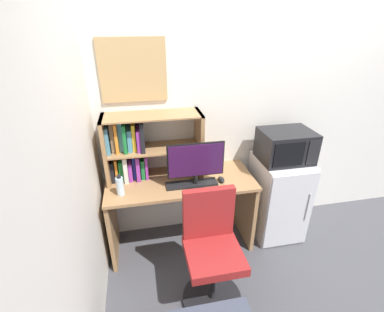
{
  "coord_description": "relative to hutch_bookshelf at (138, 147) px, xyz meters",
  "views": [
    {
      "loc": [
        -1.2,
        -2.43,
        2.08
      ],
      "look_at": [
        -0.78,
        -0.31,
        1.0
      ],
      "focal_mm": 25.91,
      "sensor_mm": 36.0,
      "label": 1
    }
  ],
  "objects": [
    {
      "name": "wall_left",
      "position": [
        -0.39,
        -1.47,
        0.25
      ],
      "size": [
        0.04,
        4.4,
        2.6
      ],
      "primitive_type": "cube",
      "color": "silver",
      "rests_on": "ground_plane"
    },
    {
      "name": "keyboard",
      "position": [
        0.44,
        -0.25,
        -0.29
      ],
      "size": [
        0.45,
        0.12,
        0.02
      ],
      "primitive_type": "cube",
      "color": "black",
      "rests_on": "desk"
    },
    {
      "name": "computer_mouse",
      "position": [
        0.71,
        -0.24,
        -0.28
      ],
      "size": [
        0.05,
        0.1,
        0.04
      ],
      "primitive_type": "ellipsoid",
      "color": "black",
      "rests_on": "desk"
    },
    {
      "name": "wall_back",
      "position": [
        1.63,
        0.15,
        0.25
      ],
      "size": [
        6.4,
        0.04,
        2.6
      ],
      "primitive_type": "cube",
      "color": "silver",
      "rests_on": "ground_plane"
    },
    {
      "name": "water_bottle",
      "position": [
        -0.17,
        -0.28,
        -0.22
      ],
      "size": [
        0.06,
        0.06,
        0.19
      ],
      "color": "silver",
      "rests_on": "desk"
    },
    {
      "name": "hutch_bookshelf",
      "position": [
        0.0,
        0.0,
        0.0
      ],
      "size": [
        0.86,
        0.3,
        0.6
      ],
      "color": "#997047",
      "rests_on": "desk"
    },
    {
      "name": "monitor",
      "position": [
        0.47,
        -0.26,
        -0.08
      ],
      "size": [
        0.49,
        0.19,
        0.4
      ],
      "color": "black",
      "rests_on": "desk"
    },
    {
      "name": "microwave",
      "position": [
        1.36,
        -0.15,
        -0.05
      ],
      "size": [
        0.48,
        0.37,
        0.29
      ],
      "color": "black",
      "rests_on": "mini_fridge"
    },
    {
      "name": "wall_corkboard",
      "position": [
        0.02,
        0.12,
        0.64
      ],
      "size": [
        0.55,
        0.02,
        0.52
      ],
      "primitive_type": "cube",
      "color": "tan"
    },
    {
      "name": "desk",
      "position": [
        0.36,
        -0.15,
        -0.52
      ],
      "size": [
        1.35,
        0.57,
        0.75
      ],
      "color": "#997047",
      "rests_on": "ground_plane"
    },
    {
      "name": "mini_fridge",
      "position": [
        1.36,
        -0.15,
        -0.62
      ],
      "size": [
        0.48,
        0.54,
        0.86
      ],
      "color": "silver",
      "rests_on": "ground_plane"
    },
    {
      "name": "desk_chair",
      "position": [
        0.49,
        -0.79,
        -0.62
      ],
      "size": [
        0.48,
        0.48,
        0.96
      ],
      "color": "black",
      "rests_on": "ground_plane"
    }
  ]
}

